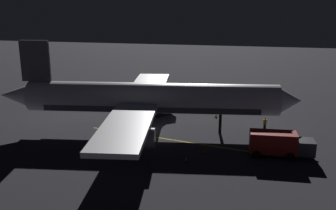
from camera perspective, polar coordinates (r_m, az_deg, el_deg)
ground_plane at (r=48.17m, az=-2.34°, el=-4.00°), size 180.00×180.00×0.20m
apron_guide_stripe at (r=44.88m, az=1.84°, el=-5.36°), size 5.28×23.43×0.01m
airliner at (r=47.00m, az=-3.12°, el=0.84°), size 33.84×37.12×11.15m
baggage_truck at (r=41.89m, az=16.04°, el=-5.60°), size 2.46×6.63×2.63m
catering_truck at (r=53.75m, az=-2.34°, el=-0.35°), size 5.12×6.02×2.50m
ground_crew_worker at (r=49.45m, az=14.16°, el=-2.75°), size 0.40×0.40×1.74m
traffic_cone_near_left at (r=53.91m, az=7.13°, el=-1.56°), size 0.50×0.50×0.55m
traffic_cone_near_right at (r=41.52m, az=5.35°, el=-6.85°), size 0.50×0.50×0.55m
traffic_cone_under_wing at (r=39.55m, az=2.68°, el=-7.98°), size 0.50×0.50×0.55m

